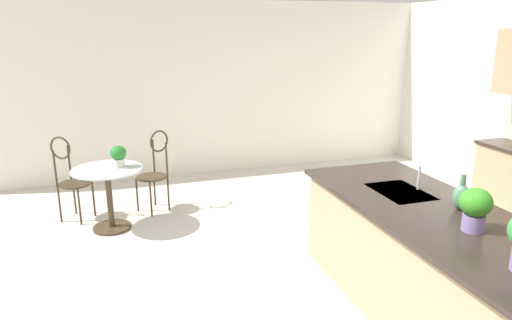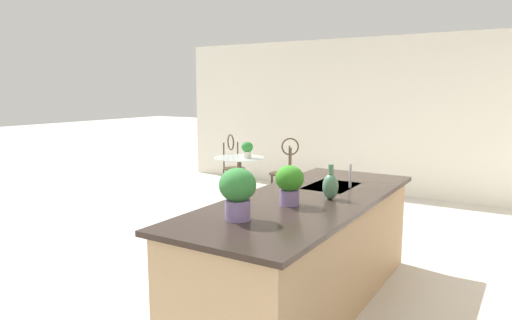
{
  "view_description": "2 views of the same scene",
  "coord_description": "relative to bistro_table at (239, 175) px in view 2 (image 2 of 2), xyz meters",
  "views": [
    {
      "loc": [
        2.97,
        -1.49,
        2.28
      ],
      "look_at": [
        -0.59,
        -0.35,
        1.21
      ],
      "focal_mm": 32.51,
      "sensor_mm": 36.0,
      "label": 1
    },
    {
      "loc": [
        3.71,
        2.45,
        1.81
      ],
      "look_at": [
        -1.25,
        -0.58,
        0.92
      ],
      "focal_mm": 32.45,
      "sensor_mm": 36.0,
      "label": 2
    }
  ],
  "objects": [
    {
      "name": "sink_faucet",
      "position": [
        2.1,
        2.61,
        0.58
      ],
      "size": [
        0.02,
        0.02,
        0.22
      ],
      "primitive_type": "cylinder",
      "color": "#B2B5BA",
      "rests_on": "kitchen_island"
    },
    {
      "name": "potted_plant_counter_near",
      "position": [
        2.95,
        2.42,
        0.65
      ],
      "size": [
        0.22,
        0.22,
        0.31
      ],
      "color": "#7A669E",
      "rests_on": "kitchen_island"
    },
    {
      "name": "chair_by_island",
      "position": [
        -0.46,
        -0.44,
        0.13
      ],
      "size": [
        0.53,
        0.53,
        1.04
      ],
      "color": "#3D2D1E",
      "rests_on": "ground"
    },
    {
      "name": "vase_on_counter",
      "position": [
        2.6,
        2.62,
        0.58
      ],
      "size": [
        0.13,
        0.13,
        0.29
      ],
      "color": "#4C7A5B",
      "rests_on": "kitchen_island"
    },
    {
      "name": "ground_plane",
      "position": [
        2.35,
        1.58,
        -0.45
      ],
      "size": [
        40.0,
        40.0,
        0.0
      ],
      "primitive_type": "plane",
      "color": "beige"
    },
    {
      "name": "potted_plant_on_table",
      "position": [
        -0.02,
        0.14,
        0.44
      ],
      "size": [
        0.18,
        0.18,
        0.25
      ],
      "color": "beige",
      "rests_on": "bistro_table"
    },
    {
      "name": "potted_plant_counter_far",
      "position": [
        3.5,
        2.31,
        0.68
      ],
      "size": [
        0.26,
        0.26,
        0.36
      ],
      "color": "#7A669E",
      "rests_on": "kitchen_island"
    },
    {
      "name": "kitchen_island",
      "position": [
        2.65,
        2.43,
        0.02
      ],
      "size": [
        2.8,
        1.06,
        0.92
      ],
      "color": "tan",
      "rests_on": "ground"
    },
    {
      "name": "chair_near_window",
      "position": [
        -0.45,
        0.57,
        0.13
      ],
      "size": [
        0.53,
        0.53,
        1.04
      ],
      "color": "#3D2D1E",
      "rests_on": "ground"
    },
    {
      "name": "wall_left_window",
      "position": [
        -1.91,
        1.58,
        0.9
      ],
      "size": [
        0.12,
        7.8,
        2.7
      ],
      "primitive_type": "cube",
      "color": "silver",
      "rests_on": "ground"
    },
    {
      "name": "bistro_table",
      "position": [
        0.0,
        0.0,
        0.0
      ],
      "size": [
        0.8,
        0.8,
        0.74
      ],
      "color": "#3D2D1E",
      "rests_on": "ground"
    }
  ]
}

